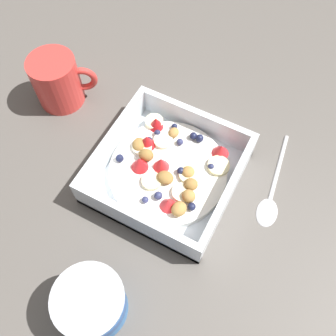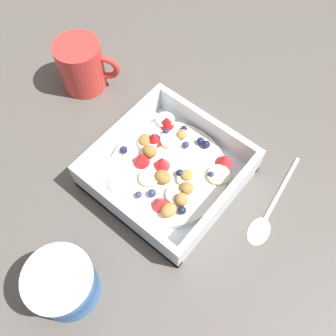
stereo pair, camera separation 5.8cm
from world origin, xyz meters
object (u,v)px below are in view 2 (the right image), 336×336
(spoon, at_px, (266,217))
(yogurt_cup, at_px, (64,284))
(fruit_bowl, at_px, (168,171))
(coffee_mug, at_px, (82,66))

(spoon, bearing_deg, yogurt_cup, 60.05)
(yogurt_cup, bearing_deg, fruit_bowl, -87.86)
(spoon, bearing_deg, fruit_bowl, 13.74)
(spoon, bearing_deg, coffee_mug, -2.17)
(coffee_mug, bearing_deg, spoon, 177.83)
(fruit_bowl, distance_m, yogurt_cup, 0.22)
(fruit_bowl, relative_size, spoon, 1.19)
(fruit_bowl, height_order, yogurt_cup, yogurt_cup)
(spoon, xyz_separation_m, coffee_mug, (0.40, -0.02, 0.04))
(fruit_bowl, xyz_separation_m, yogurt_cup, (-0.01, 0.22, 0.02))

